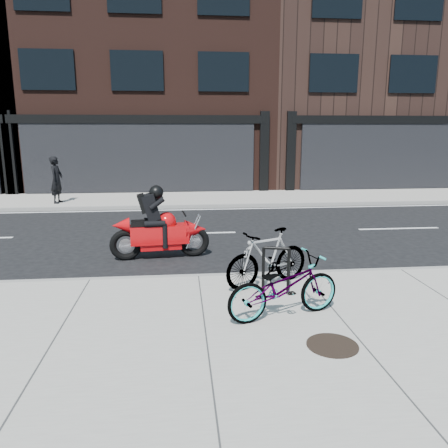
{
  "coord_description": "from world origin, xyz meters",
  "views": [
    {
      "loc": [
        -0.29,
        -9.82,
        2.84
      ],
      "look_at": [
        0.59,
        -0.97,
        0.9
      ],
      "focal_mm": 35.0,
      "sensor_mm": 36.0,
      "label": 1
    }
  ],
  "objects": [
    {
      "name": "ground",
      "position": [
        0.0,
        0.0,
        0.0
      ],
      "size": [
        120.0,
        120.0,
        0.0
      ],
      "primitive_type": "plane",
      "color": "black",
      "rests_on": "ground"
    },
    {
      "name": "sidewalk_near",
      "position": [
        0.0,
        -5.0,
        0.07
      ],
      "size": [
        60.0,
        6.0,
        0.13
      ],
      "primitive_type": "cube",
      "color": "gray",
      "rests_on": "ground"
    },
    {
      "name": "sidewalk_far",
      "position": [
        0.0,
        7.75,
        0.07
      ],
      "size": [
        60.0,
        3.5,
        0.13
      ],
      "primitive_type": "cube",
      "color": "gray",
      "rests_on": "ground"
    },
    {
      "name": "building_center",
      "position": [
        -2.0,
        14.5,
        7.25
      ],
      "size": [
        12.0,
        10.0,
        14.5
      ],
      "primitive_type": "cube",
      "color": "black",
      "rests_on": "ground"
    },
    {
      "name": "building_mideast",
      "position": [
        10.0,
        14.5,
        6.25
      ],
      "size": [
        12.0,
        10.0,
        12.5
      ],
      "primitive_type": "cube",
      "color": "black",
      "rests_on": "ground"
    },
    {
      "name": "bike_rack",
      "position": [
        1.27,
        -2.92,
        0.6
      ],
      "size": [
        0.46,
        0.17,
        0.79
      ],
      "rotation": [
        0.0,
        0.0,
        -0.27
      ],
      "color": "black",
      "rests_on": "sidewalk_near"
    },
    {
      "name": "bicycle_front",
      "position": [
        1.17,
        -3.93,
        0.6
      ],
      "size": [
        1.89,
        1.09,
        0.94
      ],
      "primitive_type": "imported",
      "rotation": [
        0.0,
        0.0,
        1.85
      ],
      "color": "gray",
      "rests_on": "sidewalk_near"
    },
    {
      "name": "bicycle_rear",
      "position": [
        1.19,
        -2.6,
        0.64
      ],
      "size": [
        1.74,
        1.14,
        1.02
      ],
      "primitive_type": "imported",
      "rotation": [
        0.0,
        0.0,
        5.14
      ],
      "color": "gray",
      "rests_on": "sidewalk_near"
    },
    {
      "name": "motorcycle",
      "position": [
        -0.69,
        -0.28,
        0.67
      ],
      "size": [
        2.22,
        0.62,
        1.66
      ],
      "rotation": [
        0.0,
        0.0,
        0.11
      ],
      "color": "black",
      "rests_on": "ground"
    },
    {
      "name": "pedestrian",
      "position": [
        -4.88,
        6.87,
        1.0
      ],
      "size": [
        0.52,
        0.69,
        1.73
      ],
      "primitive_type": "imported",
      "rotation": [
        0.0,
        0.0,
        1.4
      ],
      "color": "black",
      "rests_on": "sidewalk_far"
    },
    {
      "name": "manhole_cover",
      "position": [
        1.59,
        -4.87,
        0.14
      ],
      "size": [
        0.66,
        0.66,
        0.02
      ],
      "primitive_type": "cylinder",
      "rotation": [
        0.0,
        0.0,
        0.01
      ],
      "color": "black",
      "rests_on": "sidewalk_near"
    }
  ]
}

